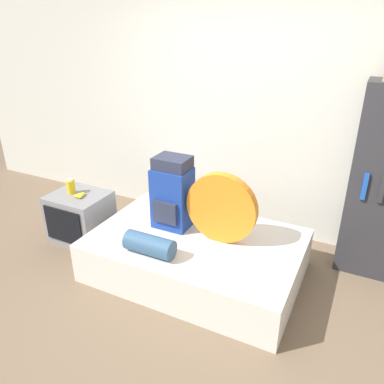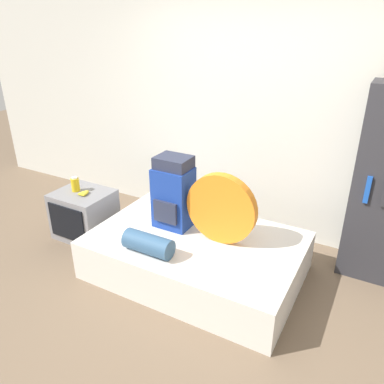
{
  "view_description": "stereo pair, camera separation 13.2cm",
  "coord_description": "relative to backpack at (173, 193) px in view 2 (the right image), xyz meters",
  "views": [
    {
      "loc": [
        1.22,
        -2.13,
        2.2
      ],
      "look_at": [
        -0.1,
        0.53,
        0.84
      ],
      "focal_mm": 35.0,
      "sensor_mm": 36.0,
      "label": 1
    },
    {
      "loc": [
        1.34,
        -2.07,
        2.2
      ],
      "look_at": [
        -0.1,
        0.53,
        0.84
      ],
      "focal_mm": 35.0,
      "sensor_mm": 36.0,
      "label": 2
    }
  ],
  "objects": [
    {
      "name": "ground_plane",
      "position": [
        0.36,
        -0.64,
        -0.72
      ],
      "size": [
        16.0,
        16.0,
        0.0
      ],
      "primitive_type": "plane",
      "color": "brown"
    },
    {
      "name": "wall_back",
      "position": [
        0.36,
        1.0,
        0.58
      ],
      "size": [
        8.0,
        0.05,
        2.6
      ],
      "color": "silver",
      "rests_on": "ground_plane"
    },
    {
      "name": "bed",
      "position": [
        0.3,
        -0.1,
        -0.53
      ],
      "size": [
        1.9,
        1.26,
        0.39
      ],
      "color": "silver",
      "rests_on": "ground_plane"
    },
    {
      "name": "backpack",
      "position": [
        0.0,
        0.0,
        0.0
      ],
      "size": [
        0.34,
        0.31,
        0.7
      ],
      "color": "navy",
      "rests_on": "bed"
    },
    {
      "name": "tent_bag",
      "position": [
        0.52,
        -0.04,
        -0.01
      ],
      "size": [
        0.65,
        0.09,
        0.65
      ],
      "color": "orange",
      "rests_on": "bed"
    },
    {
      "name": "sleeping_roll",
      "position": [
        0.06,
        -0.52,
        -0.25
      ],
      "size": [
        0.44,
        0.18,
        0.18
      ],
      "color": "#33567A",
      "rests_on": "bed"
    },
    {
      "name": "television",
      "position": [
        -1.1,
        -0.1,
        -0.46
      ],
      "size": [
        0.59,
        0.52,
        0.52
      ],
      "color": "gray",
      "rests_on": "ground_plane"
    },
    {
      "name": "canister",
      "position": [
        -1.18,
        -0.09,
        -0.12
      ],
      "size": [
        0.09,
        0.09,
        0.16
      ],
      "color": "gold",
      "rests_on": "television"
    },
    {
      "name": "banana_bunch",
      "position": [
        -1.04,
        -0.11,
        -0.18
      ],
      "size": [
        0.11,
        0.14,
        0.03
      ],
      "color": "yellow",
      "rests_on": "television"
    }
  ]
}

